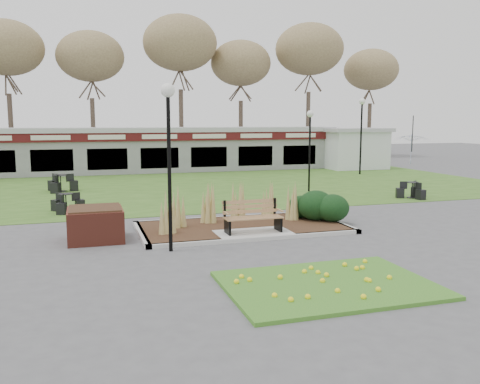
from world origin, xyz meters
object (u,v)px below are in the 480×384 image
object	(u,v)px
park_bench	(252,216)
lamp_post_far_right	(362,119)
bistro_set_b	(61,186)
brick_planter	(95,224)
patio_umbrella	(412,149)
bistro_set_a	(66,206)
lamp_post_near_left	(169,130)
bistro_set_c	(412,193)
service_hut	(354,148)
lamp_post_mid_right	(310,133)
food_pavilion	(156,149)

from	to	relation	value
park_bench	lamp_post_far_right	size ratio (longest dim) A/B	0.36
lamp_post_far_right	bistro_set_b	bearing A→B (deg)	-171.28
park_bench	brick_planter	size ratio (longest dim) A/B	1.13
bistro_set_b	patio_umbrella	xyz separation A→B (m)	(20.32, 1.35, 1.32)
bistro_set_a	lamp_post_far_right	bearing A→B (deg)	26.19
brick_planter	bistro_set_b	xyz separation A→B (m)	(-1.30, 10.65, -0.19)
bistro_set_a	patio_umbrella	world-z (taller)	patio_umbrella
lamp_post_near_left	bistro_set_b	distance (m)	13.14
lamp_post_near_left	bistro_set_c	world-z (taller)	lamp_post_near_left
service_hut	lamp_post_mid_right	size ratio (longest dim) A/B	1.15
patio_umbrella	lamp_post_near_left	bearing A→B (deg)	-141.26
lamp_post_far_right	lamp_post_near_left	bearing A→B (deg)	-133.66
food_pavilion	lamp_post_mid_right	size ratio (longest dim) A/B	6.44
lamp_post_mid_right	lamp_post_near_left	bearing A→B (deg)	-131.92
food_pavilion	lamp_post_mid_right	distance (m)	13.03
service_hut	bistro_set_a	bearing A→B (deg)	-147.23
service_hut	patio_umbrella	bearing A→B (deg)	-77.37
brick_planter	patio_umbrella	distance (m)	22.52
lamp_post_far_right	brick_planter	bearing A→B (deg)	-140.64
lamp_post_mid_right	bistro_set_b	size ratio (longest dim) A/B	2.55
food_pavilion	patio_umbrella	xyz separation A→B (m)	(14.62, -6.96, 0.14)
park_bench	service_hut	distance (m)	22.32
service_hut	bistro_set_c	bearing A→B (deg)	-109.39
bistro_set_c	patio_umbrella	distance (m)	9.91
park_bench	lamp_post_near_left	bearing A→B (deg)	-157.87
bistro_set_b	bistro_set_c	xyz separation A→B (m)	(14.62, -6.65, -0.04)
lamp_post_far_right	service_hut	bearing A→B (deg)	65.95
patio_umbrella	food_pavilion	bearing A→B (deg)	154.53
brick_planter	lamp_post_near_left	xyz separation A→B (m)	(1.82, -1.80, 2.64)
bistro_set_b	patio_umbrella	distance (m)	20.41
lamp_post_mid_right	bistro_set_b	bearing A→B (deg)	163.18
park_bench	patio_umbrella	bearing A→B (deg)	41.09
lamp_post_near_left	lamp_post_mid_right	size ratio (longest dim) A/B	1.12
park_bench	patio_umbrella	distance (m)	19.43
brick_planter	food_pavilion	size ratio (longest dim) A/B	0.06
service_hut	lamp_post_mid_right	xyz separation A→B (m)	(-7.96, -9.75, 1.33)
service_hut	patio_umbrella	xyz separation A→B (m)	(1.12, -5.00, 0.16)
food_pavilion	service_hut	size ratio (longest dim) A/B	5.59
park_bench	brick_planter	bearing A→B (deg)	170.31
lamp_post_mid_right	food_pavilion	bearing A→B (deg)	115.32
service_hut	lamp_post_far_right	distance (m)	4.47
park_bench	bistro_set_b	distance (m)	12.75
service_hut	lamp_post_near_left	world-z (taller)	lamp_post_near_left
service_hut	bistro_set_a	world-z (taller)	service_hut
lamp_post_far_right	patio_umbrella	size ratio (longest dim) A/B	1.81
bistro_set_a	bistro_set_b	world-z (taller)	bistro_set_b
brick_planter	bistro_set_c	xyz separation A→B (m)	(13.32, 4.00, -0.22)
food_pavilion	brick_planter	bearing A→B (deg)	-103.06
lamp_post_near_left	bistro_set_a	xyz separation A→B (m)	(-2.74, 6.69, -2.87)
lamp_post_mid_right	bistro_set_b	distance (m)	12.01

